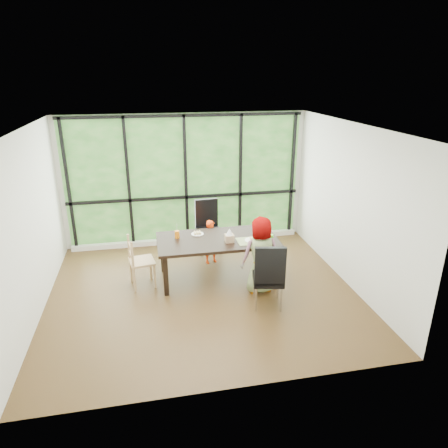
{
  "coord_description": "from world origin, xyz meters",
  "views": [
    {
      "loc": [
        -0.81,
        -5.85,
        3.45
      ],
      "look_at": [
        0.43,
        0.35,
        1.05
      ],
      "focal_mm": 32.3,
      "sensor_mm": 36.0,
      "label": 1
    }
  ],
  "objects_px": {
    "child_older": "(261,255)",
    "orange_cup": "(177,234)",
    "chair_end_beech": "(142,261)",
    "green_cup": "(271,238)",
    "tissue_box": "(229,238)",
    "child_toddler": "(211,242)",
    "plate_far": "(197,234)",
    "dining_table": "(217,258)",
    "plate_near": "(253,240)",
    "chair_window_leather": "(209,228)",
    "white_mug": "(269,232)",
    "chair_interior_leather": "(268,274)"
  },
  "relations": [
    {
      "from": "chair_interior_leather",
      "to": "green_cup",
      "type": "height_order",
      "value": "chair_interior_leather"
    },
    {
      "from": "chair_interior_leather",
      "to": "green_cup",
      "type": "bearing_deg",
      "value": -98.21
    },
    {
      "from": "chair_end_beech",
      "to": "plate_near",
      "type": "xyz_separation_m",
      "value": [
        1.87,
        -0.19,
        0.31
      ]
    },
    {
      "from": "plate_near",
      "to": "orange_cup",
      "type": "height_order",
      "value": "orange_cup"
    },
    {
      "from": "chair_interior_leather",
      "to": "orange_cup",
      "type": "bearing_deg",
      "value": -32.35
    },
    {
      "from": "child_older",
      "to": "orange_cup",
      "type": "height_order",
      "value": "child_older"
    },
    {
      "from": "chair_interior_leather",
      "to": "chair_end_beech",
      "type": "distance_m",
      "value": 2.17
    },
    {
      "from": "child_toddler",
      "to": "tissue_box",
      "type": "relative_size",
      "value": 5.76
    },
    {
      "from": "plate_far",
      "to": "tissue_box",
      "type": "height_order",
      "value": "tissue_box"
    },
    {
      "from": "child_older",
      "to": "child_toddler",
      "type": "bearing_deg",
      "value": -66.57
    },
    {
      "from": "dining_table",
      "to": "chair_interior_leather",
      "type": "bearing_deg",
      "value": -60.31
    },
    {
      "from": "dining_table",
      "to": "plate_near",
      "type": "bearing_deg",
      "value": -20.09
    },
    {
      "from": "chair_interior_leather",
      "to": "white_mug",
      "type": "distance_m",
      "value": 1.16
    },
    {
      "from": "orange_cup",
      "to": "child_toddler",
      "type": "bearing_deg",
      "value": 34.56
    },
    {
      "from": "child_older",
      "to": "tissue_box",
      "type": "relative_size",
      "value": 8.76
    },
    {
      "from": "chair_window_leather",
      "to": "orange_cup",
      "type": "bearing_deg",
      "value": -131.96
    },
    {
      "from": "chair_interior_leather",
      "to": "tissue_box",
      "type": "bearing_deg",
      "value": -52.91
    },
    {
      "from": "dining_table",
      "to": "plate_near",
      "type": "distance_m",
      "value": 0.72
    },
    {
      "from": "chair_end_beech",
      "to": "green_cup",
      "type": "xyz_separation_m",
      "value": [
        2.17,
        -0.28,
        0.36
      ]
    },
    {
      "from": "child_older",
      "to": "plate_far",
      "type": "relative_size",
      "value": 5.98
    },
    {
      "from": "chair_window_leather",
      "to": "chair_end_beech",
      "type": "relative_size",
      "value": 1.2
    },
    {
      "from": "child_older",
      "to": "plate_far",
      "type": "xyz_separation_m",
      "value": [
        -0.92,
        0.85,
        0.11
      ]
    },
    {
      "from": "chair_interior_leather",
      "to": "plate_near",
      "type": "height_order",
      "value": "chair_interior_leather"
    },
    {
      "from": "child_toddler",
      "to": "white_mug",
      "type": "height_order",
      "value": "child_toddler"
    },
    {
      "from": "child_older",
      "to": "white_mug",
      "type": "bearing_deg",
      "value": -120.5
    },
    {
      "from": "chair_interior_leather",
      "to": "white_mug",
      "type": "height_order",
      "value": "chair_interior_leather"
    },
    {
      "from": "green_cup",
      "to": "child_older",
      "type": "bearing_deg",
      "value": -131.81
    },
    {
      "from": "child_toddler",
      "to": "green_cup",
      "type": "height_order",
      "value": "green_cup"
    },
    {
      "from": "orange_cup",
      "to": "plate_far",
      "type": "bearing_deg",
      "value": 13.81
    },
    {
      "from": "dining_table",
      "to": "white_mug",
      "type": "distance_m",
      "value": 1.02
    },
    {
      "from": "dining_table",
      "to": "orange_cup",
      "type": "distance_m",
      "value": 0.82
    },
    {
      "from": "orange_cup",
      "to": "green_cup",
      "type": "relative_size",
      "value": 1.03
    },
    {
      "from": "white_mug",
      "to": "plate_far",
      "type": "bearing_deg",
      "value": 169.44
    },
    {
      "from": "chair_interior_leather",
      "to": "child_toddler",
      "type": "relative_size",
      "value": 1.26
    },
    {
      "from": "plate_far",
      "to": "orange_cup",
      "type": "relative_size",
      "value": 1.67
    },
    {
      "from": "child_older",
      "to": "orange_cup",
      "type": "relative_size",
      "value": 10.01
    },
    {
      "from": "child_toddler",
      "to": "plate_near",
      "type": "relative_size",
      "value": 3.19
    },
    {
      "from": "child_toddler",
      "to": "green_cup",
      "type": "xyz_separation_m",
      "value": [
        0.87,
        -0.93,
        0.39
      ]
    },
    {
      "from": "chair_interior_leather",
      "to": "plate_far",
      "type": "bearing_deg",
      "value": -43.82
    },
    {
      "from": "plate_near",
      "to": "chair_end_beech",
      "type": "bearing_deg",
      "value": 174.15
    },
    {
      "from": "orange_cup",
      "to": "tissue_box",
      "type": "height_order",
      "value": "orange_cup"
    },
    {
      "from": "dining_table",
      "to": "chair_interior_leather",
      "type": "distance_m",
      "value": 1.22
    },
    {
      "from": "plate_far",
      "to": "white_mug",
      "type": "bearing_deg",
      "value": -10.56
    },
    {
      "from": "dining_table",
      "to": "child_older",
      "type": "xyz_separation_m",
      "value": [
        0.61,
        -0.59,
        0.27
      ]
    },
    {
      "from": "dining_table",
      "to": "green_cup",
      "type": "height_order",
      "value": "green_cup"
    },
    {
      "from": "orange_cup",
      "to": "tissue_box",
      "type": "distance_m",
      "value": 0.92
    },
    {
      "from": "green_cup",
      "to": "tissue_box",
      "type": "bearing_deg",
      "value": 169.56
    },
    {
      "from": "chair_window_leather",
      "to": "green_cup",
      "type": "height_order",
      "value": "chair_window_leather"
    },
    {
      "from": "child_toddler",
      "to": "green_cup",
      "type": "bearing_deg",
      "value": -65.72
    },
    {
      "from": "chair_end_beech",
      "to": "orange_cup",
      "type": "height_order",
      "value": "chair_end_beech"
    }
  ]
}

